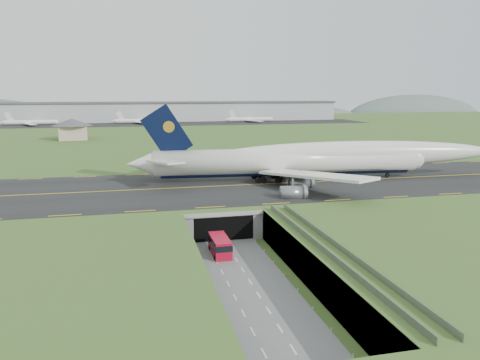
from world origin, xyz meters
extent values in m
plane|color=#395823|center=(0.00, 0.00, 0.00)|extent=(900.00, 900.00, 0.00)
cube|color=gray|center=(0.00, 0.00, 3.00)|extent=(800.00, 800.00, 6.00)
cube|color=slate|center=(0.00, -7.50, 0.10)|extent=(12.00, 75.00, 0.20)
cube|color=black|center=(0.00, 33.00, 6.09)|extent=(800.00, 44.00, 0.18)
cube|color=gray|center=(0.00, 19.00, 5.50)|extent=(16.00, 22.00, 1.00)
cube|color=gray|center=(-7.00, 19.00, 3.00)|extent=(2.00, 22.00, 6.00)
cube|color=gray|center=(7.00, 19.00, 3.00)|extent=(2.00, 22.00, 6.00)
cube|color=black|center=(0.00, 14.00, 2.50)|extent=(12.00, 12.00, 5.00)
cube|color=#A8A8A3|center=(0.00, 7.95, 5.60)|extent=(17.00, 0.50, 0.80)
cube|color=#A8A8A3|center=(11.00, -18.50, 5.80)|extent=(3.00, 53.00, 0.50)
cube|color=gray|center=(9.60, -18.50, 6.55)|extent=(0.06, 53.00, 1.00)
cube|color=gray|center=(12.40, -18.50, 6.55)|extent=(0.06, 53.00, 1.00)
cylinder|color=#A8A8A3|center=(11.00, -40.00, 2.80)|extent=(0.90, 0.90, 5.60)
cylinder|color=#A8A8A3|center=(11.00, -28.00, 2.80)|extent=(0.90, 0.90, 5.60)
cylinder|color=#A8A8A3|center=(11.00, -16.00, 2.80)|extent=(0.90, 0.90, 5.60)
cylinder|color=#A8A8A3|center=(11.00, -4.00, 2.80)|extent=(0.90, 0.90, 5.60)
cylinder|color=silver|center=(23.07, 36.83, 11.34)|extent=(70.46, 12.55, 6.60)
sphere|color=silver|center=(58.02, 33.84, 11.34)|extent=(7.00, 7.00, 6.47)
cone|color=silver|center=(-14.96, 40.08, 11.34)|extent=(7.73, 6.86, 6.27)
ellipsoid|color=silver|center=(41.94, 35.21, 12.82)|extent=(78.57, 12.72, 6.93)
ellipsoid|color=black|center=(56.99, 33.93, 12.16)|extent=(4.85, 3.27, 2.31)
cylinder|color=black|center=(23.07, 36.83, 8.76)|extent=(66.64, 8.44, 2.77)
cube|color=silver|center=(26.53, 53.10, 10.31)|extent=(23.61, 29.49, 2.78)
cube|color=silver|center=(-8.14, 47.26, 12.89)|extent=(10.06, 12.06, 1.06)
cube|color=silver|center=(23.72, 20.20, 10.31)|extent=(19.66, 31.06, 2.78)
cube|color=silver|center=(-9.45, 31.84, 12.89)|extent=(8.73, 12.27, 1.06)
cube|color=black|center=(-8.28, 39.50, 19.08)|extent=(13.13, 1.73, 14.60)
cylinder|color=gold|center=(-7.77, 39.46, 20.62)|extent=(2.94, 0.97, 2.89)
cylinder|color=slate|center=(24.65, 46.53, 7.11)|extent=(5.64, 3.85, 3.40)
cylinder|color=slate|center=(20.72, 57.73, 7.11)|extent=(5.64, 3.85, 3.40)
cylinder|color=slate|center=(22.98, 27.00, 7.11)|extent=(5.64, 3.85, 3.40)
cylinder|color=slate|center=(17.20, 16.62, 7.11)|extent=(5.64, 3.85, 3.40)
cylinder|color=black|center=(51.03, 34.44, 6.75)|extent=(1.17, 0.61, 1.13)
cube|color=black|center=(18.44, 37.22, 6.90)|extent=(6.78, 7.72, 1.44)
cube|color=#AF0B24|center=(-2.23, 0.46, 1.79)|extent=(3.02, 7.99, 3.19)
cube|color=black|center=(-2.23, 0.46, 2.43)|extent=(3.09, 8.09, 1.06)
cube|color=black|center=(-2.23, 0.46, 0.47)|extent=(2.81, 7.45, 0.53)
cylinder|color=black|center=(-3.60, -2.21, 0.58)|extent=(0.38, 0.96, 0.96)
cylinder|color=black|center=(-3.63, 3.11, 0.58)|extent=(0.38, 0.96, 0.96)
cylinder|color=black|center=(-0.84, -2.19, 0.58)|extent=(0.38, 0.96, 0.96)
cylinder|color=black|center=(-0.87, 3.12, 0.58)|extent=(0.38, 0.96, 0.96)
cube|color=tan|center=(-45.05, 162.95, 9.48)|extent=(14.73, 14.73, 6.96)
cone|color=#4C4C51|center=(-45.05, 162.95, 14.70)|extent=(21.61, 21.61, 3.48)
cube|color=#B2B2B2|center=(0.00, 300.00, 13.50)|extent=(300.00, 22.00, 15.00)
cube|color=#4C4C51|center=(0.00, 300.00, 21.00)|extent=(302.00, 24.00, 1.20)
cube|color=black|center=(0.00, 270.00, 6.14)|extent=(320.00, 50.00, 0.08)
cylinder|color=silver|center=(-85.35, 275.00, 8.18)|extent=(34.00, 3.20, 3.20)
cylinder|color=silver|center=(-10.38, 275.00, 8.18)|extent=(34.00, 3.20, 3.20)
cylinder|color=silver|center=(73.57, 275.00, 8.18)|extent=(34.00, 3.20, 3.20)
ellipsoid|color=#506059|center=(120.00, 430.00, -4.00)|extent=(260.00, 91.00, 44.00)
ellipsoid|color=#506059|center=(320.00, 430.00, -4.00)|extent=(180.00, 63.00, 60.00)
camera|label=1|loc=(-17.08, -79.32, 29.26)|focal=35.00mm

